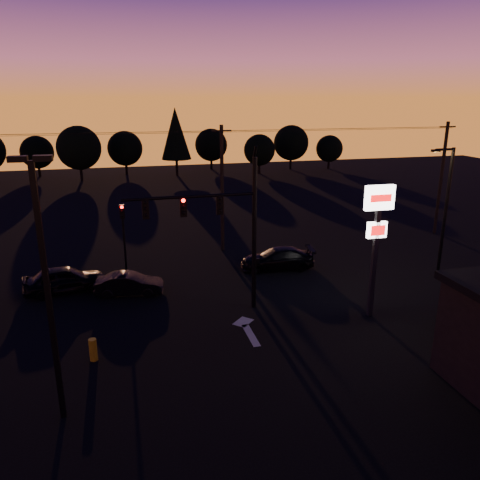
# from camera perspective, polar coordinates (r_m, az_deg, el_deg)

# --- Properties ---
(ground) EXTENTS (120.00, 120.00, 0.00)m
(ground) POSITION_cam_1_polar(r_m,az_deg,el_deg) (21.64, 0.75, -12.91)
(ground) COLOR black
(ground) RESTS_ON ground
(lane_arrow) EXTENTS (1.20, 3.10, 0.01)m
(lane_arrow) POSITION_cam_1_polar(r_m,az_deg,el_deg) (23.16, 0.87, -10.75)
(lane_arrow) COLOR beige
(lane_arrow) RESTS_ON ground
(traffic_signal_mast) EXTENTS (6.79, 0.52, 8.58)m
(traffic_signal_mast) POSITION_cam_1_polar(r_m,az_deg,el_deg) (23.36, -2.00, 2.47)
(traffic_signal_mast) COLOR black
(traffic_signal_mast) RESTS_ON ground
(secondary_signal) EXTENTS (0.30, 0.31, 4.35)m
(secondary_signal) POSITION_cam_1_polar(r_m,az_deg,el_deg) (30.63, -14.04, 1.48)
(secondary_signal) COLOR black
(secondary_signal) RESTS_ON ground
(parking_lot_light) EXTENTS (1.25, 0.30, 9.14)m
(parking_lot_light) POSITION_cam_1_polar(r_m,az_deg,el_deg) (16.28, -22.60, -4.20)
(parking_lot_light) COLOR black
(parking_lot_light) RESTS_ON ground
(pylon_sign) EXTENTS (1.50, 0.28, 6.80)m
(pylon_sign) POSITION_cam_1_polar(r_m,az_deg,el_deg) (23.69, 16.40, 1.93)
(pylon_sign) COLOR black
(pylon_sign) RESTS_ON ground
(streetlight) EXTENTS (1.55, 0.35, 8.00)m
(streetlight) POSITION_cam_1_polar(r_m,az_deg,el_deg) (30.87, 23.69, 3.65)
(streetlight) COLOR black
(streetlight) RESTS_ON ground
(utility_pole_1) EXTENTS (1.40, 0.26, 9.00)m
(utility_pole_1) POSITION_cam_1_polar(r_m,az_deg,el_deg) (33.42, -2.20, 6.30)
(utility_pole_1) COLOR black
(utility_pole_1) RESTS_ON ground
(utility_pole_2) EXTENTS (1.40, 0.26, 9.00)m
(utility_pole_2) POSITION_cam_1_polar(r_m,az_deg,el_deg) (41.12, 23.32, 6.95)
(utility_pole_2) COLOR black
(utility_pole_2) RESTS_ON ground
(power_wires) EXTENTS (36.00, 1.22, 0.07)m
(power_wires) POSITION_cam_1_polar(r_m,az_deg,el_deg) (32.91, -2.28, 13.11)
(power_wires) COLOR black
(power_wires) RESTS_ON ground
(bollard) EXTENTS (0.33, 0.33, 1.00)m
(bollard) POSITION_cam_1_polar(r_m,az_deg,el_deg) (21.38, -17.47, -12.65)
(bollard) COLOR #A6840E
(bollard) RESTS_ON ground
(tree_1) EXTENTS (4.54, 4.54, 5.71)m
(tree_1) POSITION_cam_1_polar(r_m,az_deg,el_deg) (72.33, -23.51, 9.78)
(tree_1) COLOR black
(tree_1) RESTS_ON ground
(tree_2) EXTENTS (5.77, 5.78, 7.26)m
(tree_2) POSITION_cam_1_polar(r_m,az_deg,el_deg) (66.60, -19.05, 10.56)
(tree_2) COLOR black
(tree_2) RESTS_ON ground
(tree_3) EXTENTS (4.95, 4.95, 6.22)m
(tree_3) POSITION_cam_1_polar(r_m,az_deg,el_deg) (70.46, -13.84, 10.78)
(tree_3) COLOR black
(tree_3) RESTS_ON ground
(tree_4) EXTENTS (4.18, 4.18, 9.50)m
(tree_4) POSITION_cam_1_polar(r_m,az_deg,el_deg) (67.74, -7.86, 12.73)
(tree_4) COLOR black
(tree_4) RESTS_ON ground
(tree_5) EXTENTS (4.95, 4.95, 6.22)m
(tree_5) POSITION_cam_1_polar(r_m,az_deg,el_deg) (73.77, -3.54, 11.49)
(tree_5) COLOR black
(tree_5) RESTS_ON ground
(tree_6) EXTENTS (4.54, 4.54, 5.71)m
(tree_6) POSITION_cam_1_polar(r_m,az_deg,el_deg) (69.43, 2.39, 10.90)
(tree_6) COLOR black
(tree_6) RESTS_ON ground
(tree_7) EXTENTS (5.36, 5.36, 6.74)m
(tree_7) POSITION_cam_1_polar(r_m,az_deg,el_deg) (74.11, 6.25, 11.69)
(tree_7) COLOR black
(tree_7) RESTS_ON ground
(tree_8) EXTENTS (4.12, 4.12, 5.19)m
(tree_8) POSITION_cam_1_polar(r_m,az_deg,el_deg) (75.61, 10.84, 10.88)
(tree_8) COLOR black
(tree_8) RESTS_ON ground
(car_left) EXTENTS (4.74, 2.48, 1.54)m
(car_left) POSITION_cam_1_polar(r_m,az_deg,el_deg) (28.80, -20.59, -4.51)
(car_left) COLOR black
(car_left) RESTS_ON ground
(car_mid) EXTENTS (3.96, 1.95, 1.25)m
(car_mid) POSITION_cam_1_polar(r_m,az_deg,el_deg) (27.43, -13.33, -5.24)
(car_mid) COLOR black
(car_mid) RESTS_ON ground
(car_right) EXTENTS (5.01, 2.57, 1.39)m
(car_right) POSITION_cam_1_polar(r_m,az_deg,el_deg) (30.69, 4.56, -2.26)
(car_right) COLOR black
(car_right) RESTS_ON ground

